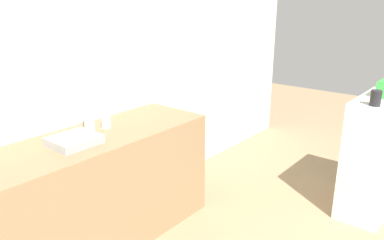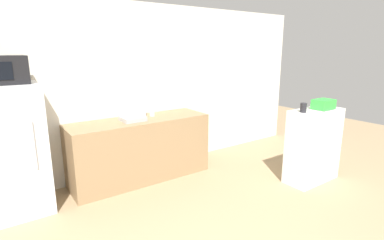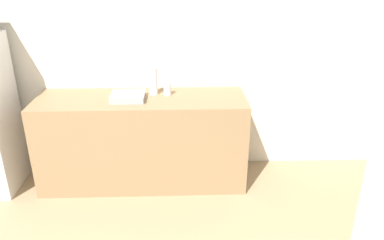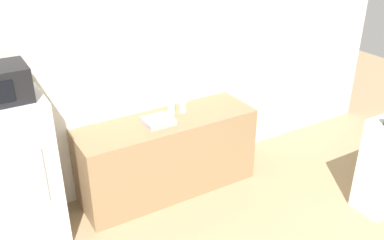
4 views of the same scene
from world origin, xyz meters
name	(u,v)px [view 2 (image 2 of 4)]	position (x,y,z in m)	size (l,w,h in m)	color
wall_back	(98,93)	(0.00, 3.00, 1.30)	(8.00, 0.06, 2.60)	silver
refrigerator	(14,151)	(-1.16, 2.58, 0.77)	(0.68, 0.61, 1.55)	silver
microwave	(2,70)	(-1.16, 2.58, 1.70)	(0.48, 0.43, 0.30)	black
counter	(141,149)	(0.46, 2.63, 0.46)	(2.06, 0.65, 0.92)	#937551
sink_basin	(133,119)	(0.34, 2.60, 0.95)	(0.32, 0.29, 0.06)	#9EA3A8
bottle_tall	(143,108)	(0.58, 2.75, 1.06)	(0.08, 0.08, 0.27)	silver
bottle_short	(152,112)	(0.72, 2.72, 0.98)	(0.07, 0.07, 0.12)	silver
shelf_cabinet	(313,146)	(2.49, 1.10, 0.54)	(0.85, 0.38, 1.08)	white
basket	(323,104)	(2.58, 1.06, 1.15)	(0.30, 0.22, 0.14)	green
jar	(303,108)	(2.16, 1.09, 1.14)	(0.09, 0.09, 0.13)	#232328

